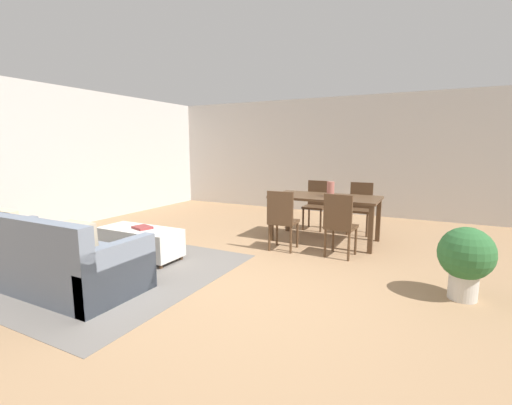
% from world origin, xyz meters
% --- Properties ---
extents(ground_plane, '(10.80, 10.80, 0.00)m').
position_xyz_m(ground_plane, '(0.00, 0.00, 0.00)').
color(ground_plane, '#9E7A56').
extents(wall_back, '(9.00, 0.12, 2.70)m').
position_xyz_m(wall_back, '(0.00, 5.00, 1.35)').
color(wall_back, beige).
rests_on(wall_back, ground_plane).
extents(wall_left, '(0.12, 11.00, 2.70)m').
position_xyz_m(wall_left, '(-4.50, 0.50, 1.35)').
color(wall_left, beige).
rests_on(wall_left, ground_plane).
extents(area_rug, '(3.00, 2.80, 0.01)m').
position_xyz_m(area_rug, '(-1.81, -0.32, 0.00)').
color(area_rug, slate).
rests_on(area_rug, ground_plane).
extents(couch, '(2.25, 0.92, 0.86)m').
position_xyz_m(couch, '(-1.91, -0.94, 0.29)').
color(couch, slate).
rests_on(couch, ground_plane).
extents(ottoman_table, '(1.20, 0.51, 0.43)m').
position_xyz_m(ottoman_table, '(-1.71, 0.25, 0.25)').
color(ottoman_table, silver).
rests_on(ottoman_table, ground_plane).
extents(dining_table, '(1.73, 0.88, 0.76)m').
position_xyz_m(dining_table, '(0.34, 2.34, 0.67)').
color(dining_table, '#513823').
rests_on(dining_table, ground_plane).
extents(dining_chair_near_left, '(0.43, 0.43, 0.92)m').
position_xyz_m(dining_chair_near_left, '(-0.07, 1.50, 0.52)').
color(dining_chair_near_left, '#513823').
rests_on(dining_chair_near_left, ground_plane).
extents(dining_chair_near_right, '(0.43, 0.43, 0.92)m').
position_xyz_m(dining_chair_near_right, '(0.78, 1.56, 0.52)').
color(dining_chair_near_right, '#513823').
rests_on(dining_chair_near_right, ground_plane).
extents(dining_chair_far_left, '(0.40, 0.40, 0.92)m').
position_xyz_m(dining_chair_far_left, '(-0.06, 3.15, 0.52)').
color(dining_chair_far_left, '#513823').
rests_on(dining_chair_far_left, ground_plane).
extents(dining_chair_far_right, '(0.41, 0.41, 0.92)m').
position_xyz_m(dining_chair_far_right, '(0.76, 3.17, 0.52)').
color(dining_chair_far_right, '#513823').
rests_on(dining_chair_far_right, ground_plane).
extents(vase_centerpiece, '(0.12, 0.12, 0.24)m').
position_xyz_m(vase_centerpiece, '(0.43, 2.31, 0.88)').
color(vase_centerpiece, '#B26659').
rests_on(vase_centerpiece, dining_table).
extents(book_on_ottoman, '(0.31, 0.26, 0.03)m').
position_xyz_m(book_on_ottoman, '(-1.66, 0.25, 0.45)').
color(book_on_ottoman, maroon).
rests_on(book_on_ottoman, ottoman_table).
extents(potted_plant, '(0.54, 0.54, 0.76)m').
position_xyz_m(potted_plant, '(2.27, 0.78, 0.45)').
color(potted_plant, beige).
rests_on(potted_plant, ground_plane).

